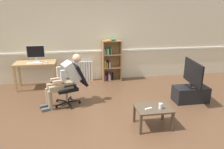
# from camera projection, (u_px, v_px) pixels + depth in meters

# --- Properties ---
(ground_plane) EXTENTS (18.00, 18.00, 0.00)m
(ground_plane) POSITION_uv_depth(u_px,v_px,m) (112.00, 118.00, 4.59)
(ground_plane) COLOR brown
(back_wall) EXTENTS (12.00, 0.13, 2.70)m
(back_wall) POSITION_uv_depth(u_px,v_px,m) (98.00, 37.00, 6.67)
(back_wall) COLOR beige
(back_wall) RESTS_ON ground_plane
(computer_desk) EXTENTS (1.13, 0.56, 0.76)m
(computer_desk) POSITION_uv_depth(u_px,v_px,m) (36.00, 67.00, 6.13)
(computer_desk) COLOR tan
(computer_desk) RESTS_ON ground_plane
(imac_monitor) EXTENTS (0.50, 0.14, 0.46)m
(imac_monitor) POSITION_uv_depth(u_px,v_px,m) (36.00, 52.00, 6.09)
(imac_monitor) COLOR silver
(imac_monitor) RESTS_ON computer_desk
(keyboard) EXTENTS (0.39, 0.12, 0.02)m
(keyboard) POSITION_uv_depth(u_px,v_px,m) (34.00, 63.00, 5.96)
(keyboard) COLOR white
(keyboard) RESTS_ON computer_desk
(computer_mouse) EXTENTS (0.06, 0.10, 0.03)m
(computer_mouse) POSITION_uv_depth(u_px,v_px,m) (46.00, 62.00, 6.03)
(computer_mouse) COLOR white
(computer_mouse) RESTS_ON computer_desk
(bookshelf) EXTENTS (0.58, 0.29, 1.32)m
(bookshelf) POSITION_uv_depth(u_px,v_px,m) (111.00, 62.00, 6.76)
(bookshelf) COLOR olive
(bookshelf) RESTS_ON ground_plane
(radiator) EXTENTS (0.75, 0.08, 0.62)m
(radiator) POSITION_uv_depth(u_px,v_px,m) (81.00, 71.00, 6.79)
(radiator) COLOR white
(radiator) RESTS_ON ground_plane
(office_chair) EXTENTS (0.82, 0.68, 0.97)m
(office_chair) POSITION_uv_depth(u_px,v_px,m) (72.00, 83.00, 5.17)
(office_chair) COLOR black
(office_chair) RESTS_ON ground_plane
(person_seated) EXTENTS (1.02, 0.62, 1.21)m
(person_seated) POSITION_uv_depth(u_px,v_px,m) (65.00, 79.00, 5.05)
(person_seated) COLOR #937F60
(person_seated) RESTS_ON ground_plane
(tv_stand) EXTENTS (0.83, 0.43, 0.38)m
(tv_stand) POSITION_uv_depth(u_px,v_px,m) (190.00, 94.00, 5.36)
(tv_stand) COLOR black
(tv_stand) RESTS_ON ground_plane
(tv_screen) EXTENTS (0.23, 0.97, 0.64)m
(tv_screen) POSITION_uv_depth(u_px,v_px,m) (193.00, 74.00, 5.20)
(tv_screen) COLOR black
(tv_screen) RESTS_ON tv_stand
(coffee_table) EXTENTS (0.67, 0.52, 0.41)m
(coffee_table) POSITION_uv_depth(u_px,v_px,m) (153.00, 110.00, 4.19)
(coffee_table) COLOR #4C3D2D
(coffee_table) RESTS_ON ground_plane
(drinking_glass) EXTENTS (0.07, 0.07, 0.11)m
(drinking_glass) POSITION_uv_depth(u_px,v_px,m) (161.00, 106.00, 4.10)
(drinking_glass) COLOR silver
(drinking_glass) RESTS_ON coffee_table
(spare_remote) EXTENTS (0.15, 0.08, 0.02)m
(spare_remote) POSITION_uv_depth(u_px,v_px,m) (149.00, 109.00, 4.10)
(spare_remote) COLOR white
(spare_remote) RESTS_ON coffee_table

